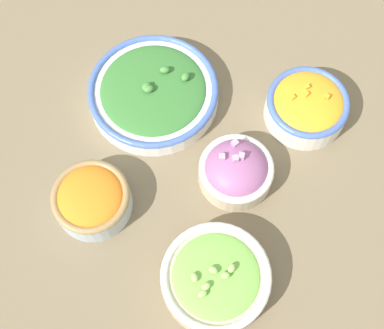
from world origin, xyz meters
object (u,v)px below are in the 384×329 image
Objects in this scene: bowl_broccoli at (153,92)px; bowl_red_onion at (236,170)px; bowl_carrots at (92,199)px; bowl_lettuce at (216,278)px; bowl_squash at (307,106)px.

bowl_broccoli is 1.87× the size of bowl_red_onion.
bowl_broccoli is at bearing 59.08° from bowl_red_onion.
bowl_carrots is 1.02× the size of bowl_red_onion.
bowl_carrots is (-0.22, 0.03, 0.01)m from bowl_broccoli.
bowl_red_onion reaches higher than bowl_broccoli.
bowl_carrots is at bearing 172.30° from bowl_broccoli.
bowl_carrots is 0.23m from bowl_red_onion.
bowl_lettuce reaches higher than bowl_squash.
bowl_squash is at bearing -29.65° from bowl_red_onion.
bowl_red_onion is at bearing 4.93° from bowl_lettuce.
bowl_red_onion is (0.17, 0.02, -0.00)m from bowl_lettuce.
bowl_squash is (0.15, -0.08, 0.00)m from bowl_red_onion.
bowl_squash is at bearing -12.08° from bowl_lettuce.
bowl_lettuce reaches higher than bowl_broccoli.
bowl_broccoli is at bearing -7.70° from bowl_carrots.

